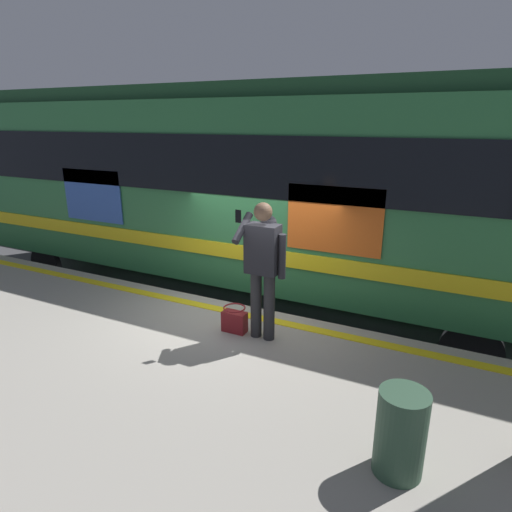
{
  "coord_description": "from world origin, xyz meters",
  "views": [
    {
      "loc": [
        -2.76,
        5.24,
        3.64
      ],
      "look_at": [
        -0.33,
        0.3,
        1.89
      ],
      "focal_mm": 30.38,
      "sensor_mm": 36.0,
      "label": 1
    }
  ],
  "objects_px": {
    "passenger": "(263,260)",
    "handbag": "(235,320)",
    "trash_bin": "(401,433)",
    "train_carriage": "(238,180)"
  },
  "relations": [
    {
      "from": "trash_bin",
      "to": "train_carriage",
      "type": "bearing_deg",
      "value": -48.82
    },
    {
      "from": "passenger",
      "to": "handbag",
      "type": "xyz_separation_m",
      "value": [
        0.39,
        0.03,
        -0.86
      ]
    },
    {
      "from": "train_carriage",
      "to": "handbag",
      "type": "height_order",
      "value": "train_carriage"
    },
    {
      "from": "train_carriage",
      "to": "passenger",
      "type": "xyz_separation_m",
      "value": [
        -1.8,
        2.7,
        -0.53
      ]
    },
    {
      "from": "handbag",
      "to": "trash_bin",
      "type": "height_order",
      "value": "trash_bin"
    },
    {
      "from": "passenger",
      "to": "handbag",
      "type": "distance_m",
      "value": 0.95
    },
    {
      "from": "passenger",
      "to": "handbag",
      "type": "height_order",
      "value": "passenger"
    },
    {
      "from": "handbag",
      "to": "trash_bin",
      "type": "xyz_separation_m",
      "value": [
        -2.28,
        1.49,
        0.2
      ]
    },
    {
      "from": "train_carriage",
      "to": "handbag",
      "type": "xyz_separation_m",
      "value": [
        -1.41,
        2.73,
        -1.4
      ]
    },
    {
      "from": "passenger",
      "to": "trash_bin",
      "type": "height_order",
      "value": "passenger"
    }
  ]
}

